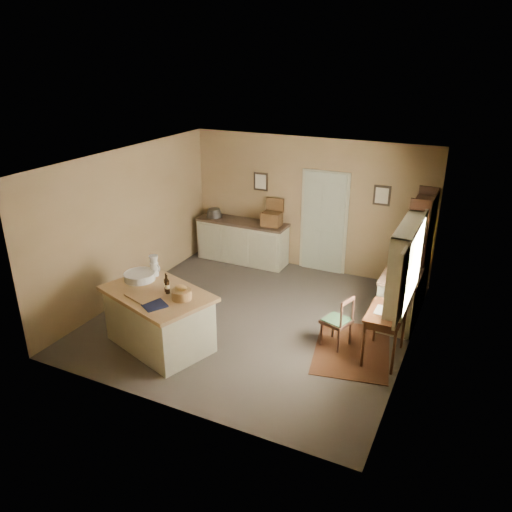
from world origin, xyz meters
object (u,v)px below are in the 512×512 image
(writing_desk, at_px, (386,318))
(desk_chair, at_px, (336,321))
(sideboard, at_px, (243,240))
(work_island, at_px, (159,317))
(right_cabinet, at_px, (400,298))
(shelving_unit, at_px, (421,251))

(writing_desk, height_order, desk_chair, desk_chair)
(sideboard, bearing_deg, work_island, -83.91)
(writing_desk, relative_size, desk_chair, 0.99)
(sideboard, xyz_separation_m, right_cabinet, (3.54, -1.25, -0.02))
(shelving_unit, bearing_deg, writing_desk, -94.50)
(sideboard, relative_size, writing_desk, 2.38)
(desk_chair, bearing_deg, writing_desk, 16.41)
(work_island, relative_size, desk_chair, 2.27)
(sideboard, relative_size, desk_chair, 2.37)
(shelving_unit, bearing_deg, desk_chair, -114.36)
(desk_chair, relative_size, right_cabinet, 0.78)
(desk_chair, bearing_deg, work_island, -137.63)
(right_cabinet, distance_m, shelving_unit, 1.00)
(right_cabinet, bearing_deg, writing_desk, -89.99)
(work_island, relative_size, right_cabinet, 1.78)
(writing_desk, bearing_deg, sideboard, 145.94)
(sideboard, height_order, shelving_unit, shelving_unit)
(writing_desk, height_order, right_cabinet, right_cabinet)
(sideboard, distance_m, desk_chair, 3.69)
(sideboard, relative_size, right_cabinet, 1.85)
(work_island, bearing_deg, shelving_unit, 61.44)
(work_island, bearing_deg, sideboard, 114.53)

